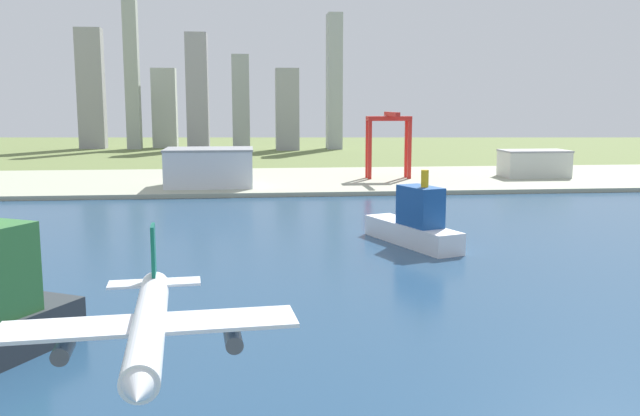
{
  "coord_description": "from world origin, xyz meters",
  "views": [
    {
      "loc": [
        -16.25,
        60.16,
        49.13
      ],
      "look_at": [
        0.23,
        216.79,
        25.13
      ],
      "focal_mm": 38.65,
      "sensor_mm": 36.0,
      "label": 1
    }
  ],
  "objects_px": {
    "warehouse_main": "(209,167)",
    "port_crane_red": "(389,131)",
    "ferry_boat": "(415,224)",
    "warehouse_annex": "(534,163)",
    "airplane_landing": "(149,326)"
  },
  "relations": [
    {
      "from": "warehouse_annex",
      "to": "ferry_boat",
      "type": "bearing_deg",
      "value": -123.04
    },
    {
      "from": "ferry_boat",
      "to": "warehouse_main",
      "type": "distance_m",
      "value": 181.03
    },
    {
      "from": "airplane_landing",
      "to": "ferry_boat",
      "type": "height_order",
      "value": "airplane_landing"
    },
    {
      "from": "ferry_boat",
      "to": "warehouse_main",
      "type": "bearing_deg",
      "value": 115.92
    },
    {
      "from": "warehouse_main",
      "to": "port_crane_red",
      "type": "bearing_deg",
      "value": 15.01
    },
    {
      "from": "warehouse_main",
      "to": "warehouse_annex",
      "type": "relative_size",
      "value": 1.19
    },
    {
      "from": "ferry_boat",
      "to": "warehouse_annex",
      "type": "height_order",
      "value": "ferry_boat"
    },
    {
      "from": "airplane_landing",
      "to": "warehouse_annex",
      "type": "height_order",
      "value": "airplane_landing"
    },
    {
      "from": "airplane_landing",
      "to": "ferry_boat",
      "type": "distance_m",
      "value": 164.83
    },
    {
      "from": "airplane_landing",
      "to": "port_crane_red",
      "type": "xyz_separation_m",
      "value": [
        99.93,
        340.73,
        9.98
      ]
    },
    {
      "from": "port_crane_red",
      "to": "warehouse_annex",
      "type": "bearing_deg",
      "value": 0.19
    },
    {
      "from": "port_crane_red",
      "to": "warehouse_annex",
      "type": "xyz_separation_m",
      "value": [
        94.87,
        0.31,
        -21.23
      ]
    },
    {
      "from": "port_crane_red",
      "to": "warehouse_annex",
      "type": "height_order",
      "value": "port_crane_red"
    },
    {
      "from": "port_crane_red",
      "to": "warehouse_main",
      "type": "height_order",
      "value": "port_crane_red"
    },
    {
      "from": "port_crane_red",
      "to": "warehouse_main",
      "type": "xyz_separation_m",
      "value": [
        -109.35,
        -29.32,
        -19.04
      ]
    }
  ]
}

